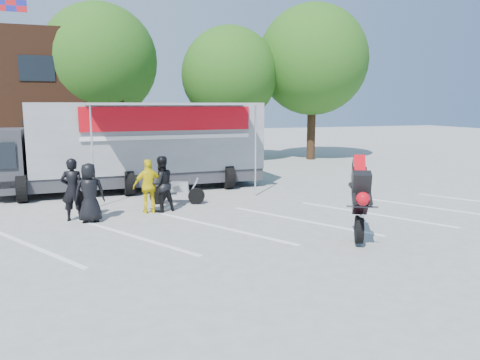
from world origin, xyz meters
TOP-DOWN VIEW (x-y plane):
  - ground at (0.00, 0.00)m, footprint 100.00×100.00m
  - parking_bay_lines at (0.00, 1.00)m, footprint 18.09×13.33m
  - tree_left at (-2.00, 16.00)m, footprint 6.12×6.12m
  - tree_mid at (5.00, 15.00)m, footprint 5.44×5.44m
  - tree_right at (10.00, 14.50)m, footprint 6.46×6.46m
  - transporter_truck at (-1.22, 7.51)m, footprint 10.69×5.36m
  - parked_motorcycle at (-0.32, 4.39)m, footprint 1.97×1.20m
  - stunt_bike_rider at (3.09, -0.99)m, footprint 1.68×2.10m
  - spectator_leather_a at (-3.13, 2.84)m, footprint 0.84×0.56m
  - spectator_leather_b at (-3.58, 3.16)m, footprint 0.74×0.56m
  - spectator_leather_c at (-1.01, 3.47)m, footprint 1.00×0.88m
  - spectator_hivis at (-1.38, 3.41)m, footprint 0.98×0.43m

SIDE VIEW (x-z plane):
  - ground at x=0.00m, z-range 0.00..0.00m
  - transporter_truck at x=-1.22m, z-range -1.68..1.68m
  - parked_motorcycle at x=-0.32m, z-range -0.49..0.49m
  - stunt_bike_rider at x=3.09m, z-range -1.12..1.12m
  - parking_bay_lines at x=0.00m, z-range 0.00..0.01m
  - spectator_hivis at x=-1.38m, z-range 0.00..1.66m
  - spectator_leather_a at x=-3.13m, z-range 0.00..1.69m
  - spectator_leather_c at x=-1.01m, z-range 0.00..1.74m
  - spectator_leather_b at x=-3.58m, z-range 0.00..1.81m
  - tree_mid at x=5.00m, z-range 1.10..8.78m
  - tree_left at x=-2.00m, z-range 1.25..9.89m
  - tree_right at x=10.00m, z-range 1.32..10.44m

